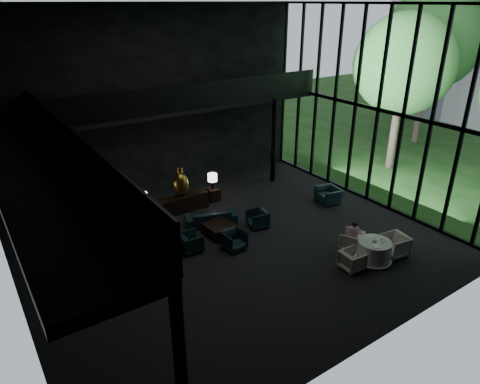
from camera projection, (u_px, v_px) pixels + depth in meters
floor at (236, 245)px, 15.39m from camera, size 14.00×12.00×0.02m
ceiling at (235, 2)px, 12.11m from camera, size 14.00×12.00×0.02m
wall_back at (158, 104)px, 18.28m from camera, size 14.00×0.04×8.00m
wall_front at (390, 205)px, 9.22m from camera, size 14.00×0.04×8.00m
curtain_wall at (378, 109)px, 17.31m from camera, size 0.20×12.00×8.00m
mezzanine_left at (36, 177)px, 10.68m from camera, size 2.00×12.00×0.25m
mezzanine_back at (190, 105)px, 18.03m from camera, size 12.00×2.00×0.25m
railing_left at (73, 147)px, 10.94m from camera, size 0.06×12.00×1.00m
railing_back at (201, 95)px, 17.03m from camera, size 12.00×0.06×1.00m
column_sw at (181, 367)px, 7.71m from camera, size 0.24×0.24×4.00m
column_nw at (44, 174)px, 16.31m from camera, size 0.24×0.24×4.00m
column_ne at (274, 141)px, 20.05m from camera, size 0.24×0.24×4.00m
tree_near at (404, 65)px, 20.39m from camera, size 4.80×4.80×7.65m
tree_far at (432, 40)px, 24.15m from camera, size 5.60×5.60×8.80m
console at (183, 204)px, 17.68m from camera, size 2.18×0.50×0.69m
bronze_urn at (181, 184)px, 17.40m from camera, size 0.66×0.66×1.22m
side_table_left at (144, 213)px, 17.07m from camera, size 0.51×0.51×0.56m
table_lamp_left at (143, 197)px, 16.75m from camera, size 0.36×0.36×0.61m
side_table_right at (213, 194)px, 18.70m from camera, size 0.50×0.50×0.55m
table_lamp_right at (212, 178)px, 18.41m from camera, size 0.41×0.41×0.68m
sofa at (211, 215)px, 16.70m from camera, size 1.95×1.11×0.73m
lounge_armchair_west at (191, 242)px, 14.88m from camera, size 0.69×0.73×0.72m
lounge_armchair_east at (257, 218)px, 16.47m from camera, size 0.78×0.81×0.71m
lounge_armchair_south at (234, 239)px, 14.99m from camera, size 0.79×0.75×0.75m
window_armchair at (329, 193)px, 18.47m from camera, size 0.76×1.03×0.82m
coffee_table at (219, 229)px, 15.96m from camera, size 1.06×1.06×0.44m
dining_table at (374, 253)px, 14.29m from camera, size 1.25×1.25×0.75m
dining_chair_north at (351, 240)px, 15.02m from camera, size 0.86×0.83×0.68m
dining_chair_east at (395, 244)px, 14.61m from camera, size 0.91×0.95×0.87m
dining_chair_west at (352, 260)px, 13.88m from camera, size 0.64×0.68×0.66m
child at (354, 230)px, 14.80m from camera, size 0.29×0.29×0.63m
plate_a at (376, 246)px, 13.84m from camera, size 0.33×0.33×0.02m
plate_b at (372, 236)px, 14.42m from camera, size 0.25×0.25×0.02m
saucer at (385, 241)px, 14.17m from camera, size 0.22×0.22×0.01m
coffee_cup at (382, 239)px, 14.21m from camera, size 0.10×0.10×0.06m
cereal_bowl at (374, 240)px, 14.12m from camera, size 0.16×0.16×0.08m
cream_pot at (382, 242)px, 14.04m from camera, size 0.06×0.06×0.06m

